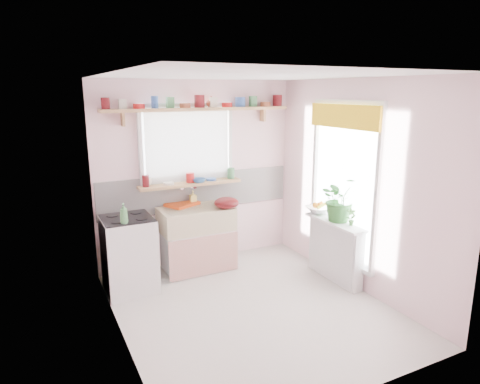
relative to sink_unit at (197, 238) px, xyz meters
name	(u,v)px	position (x,y,z in m)	size (l,w,h in m)	color
room	(266,169)	(0.81, -0.43, 0.94)	(3.20, 3.20, 3.20)	beige
sink_unit	(197,238)	(0.00, 0.00, 0.00)	(0.95, 0.65, 1.11)	white
cooker	(129,254)	(-0.95, -0.24, 0.03)	(0.58, 0.58, 0.93)	white
radiator_ledge	(335,249)	(1.45, -1.09, -0.03)	(0.22, 0.95, 0.78)	white
windowsill	(190,184)	(0.00, 0.19, 0.71)	(1.40, 0.22, 0.04)	tan
pine_shelf	(200,109)	(0.15, 0.18, 1.69)	(2.52, 0.24, 0.04)	tan
shelf_crockery	(198,103)	(0.13, 0.18, 1.76)	(2.47, 0.11, 0.12)	#590F14
sill_crockery	(190,178)	(0.00, 0.19, 0.78)	(1.35, 0.11, 0.12)	#590F14
dish_tray	(182,204)	(-0.12, 0.21, 0.44)	(0.40, 0.30, 0.04)	#D34512
colander	(226,203)	(0.35, -0.19, 0.49)	(0.33, 0.33, 0.15)	#520E11
jade_plant	(340,199)	(1.48, -1.10, 0.63)	(0.51, 0.44, 0.57)	#30712D
fruit_bowl	(319,210)	(1.48, -0.69, 0.38)	(0.34, 0.34, 0.08)	white
herb_pot	(351,217)	(1.48, -1.32, 0.45)	(0.11, 0.08, 0.21)	#3B6D2B
soap_bottle_sink	(193,197)	(0.04, 0.21, 0.51)	(0.08, 0.09, 0.19)	#FBE86F
sill_cup	(147,182)	(-0.57, 0.25, 0.78)	(0.13, 0.13, 0.10)	beige
sill_bowl	(199,180)	(0.10, 0.13, 0.76)	(0.18, 0.18, 0.06)	#3873B7
shelf_vase	(211,102)	(0.34, 0.24, 1.78)	(0.14, 0.14, 0.14)	#A34D32
cooker_bottle	(124,213)	(-1.02, -0.46, 0.60)	(0.09, 0.09, 0.23)	#458B4E
fruit	(320,205)	(1.49, -0.69, 0.45)	(0.20, 0.14, 0.10)	orange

